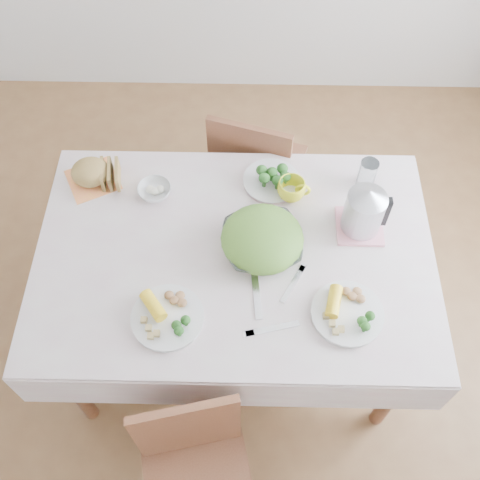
{
  "coord_description": "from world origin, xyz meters",
  "views": [
    {
      "loc": [
        0.04,
        -1.11,
        2.55
      ],
      "look_at": [
        0.02,
        0.02,
        0.82
      ],
      "focal_mm": 42.0,
      "sensor_mm": 36.0,
      "label": 1
    }
  ],
  "objects_px": {
    "dining_table": "(235,300)",
    "dinner_plate_right": "(347,314)",
    "salad_bowl": "(262,243)",
    "dinner_plate_left": "(168,318)",
    "electric_kettle": "(365,209)",
    "yellow_mug": "(291,190)",
    "chair_far": "(259,162)"
  },
  "relations": [
    {
      "from": "dining_table",
      "to": "salad_bowl",
      "type": "distance_m",
      "value": 0.44
    },
    {
      "from": "chair_far",
      "to": "salad_bowl",
      "type": "bearing_deg",
      "value": 107.22
    },
    {
      "from": "dinner_plate_left",
      "to": "dinner_plate_right",
      "type": "distance_m",
      "value": 0.63
    },
    {
      "from": "dinner_plate_left",
      "to": "dining_table",
      "type": "bearing_deg",
      "value": 50.88
    },
    {
      "from": "dinner_plate_right",
      "to": "yellow_mug",
      "type": "bearing_deg",
      "value": 109.28
    },
    {
      "from": "chair_far",
      "to": "dinner_plate_left",
      "type": "relative_size",
      "value": 3.41
    },
    {
      "from": "chair_far",
      "to": "dinner_plate_left",
      "type": "distance_m",
      "value": 1.09
    },
    {
      "from": "chair_far",
      "to": "dinner_plate_right",
      "type": "bearing_deg",
      "value": 124.36
    },
    {
      "from": "yellow_mug",
      "to": "electric_kettle",
      "type": "bearing_deg",
      "value": -29.03
    },
    {
      "from": "salad_bowl",
      "to": "chair_far",
      "type": "bearing_deg",
      "value": 90.15
    },
    {
      "from": "dinner_plate_left",
      "to": "electric_kettle",
      "type": "height_order",
      "value": "electric_kettle"
    },
    {
      "from": "chair_far",
      "to": "salad_bowl",
      "type": "xyz_separation_m",
      "value": [
        0.0,
        -0.69,
        0.33
      ]
    },
    {
      "from": "salad_bowl",
      "to": "dinner_plate_right",
      "type": "height_order",
      "value": "salad_bowl"
    },
    {
      "from": "dining_table",
      "to": "dinner_plate_right",
      "type": "bearing_deg",
      "value": -31.91
    },
    {
      "from": "salad_bowl",
      "to": "dinner_plate_left",
      "type": "height_order",
      "value": "salad_bowl"
    },
    {
      "from": "chair_far",
      "to": "electric_kettle",
      "type": "relative_size",
      "value": 4.18
    },
    {
      "from": "salad_bowl",
      "to": "dinner_plate_right",
      "type": "xyz_separation_m",
      "value": [
        0.3,
        -0.27,
        -0.02
      ]
    },
    {
      "from": "dining_table",
      "to": "dinner_plate_left",
      "type": "distance_m",
      "value": 0.54
    },
    {
      "from": "yellow_mug",
      "to": "dining_table",
      "type": "bearing_deg",
      "value": -128.8
    },
    {
      "from": "dining_table",
      "to": "electric_kettle",
      "type": "height_order",
      "value": "electric_kettle"
    },
    {
      "from": "dinner_plate_left",
      "to": "salad_bowl",
      "type": "bearing_deg",
      "value": 42.57
    },
    {
      "from": "chair_far",
      "to": "dining_table",
      "type": "bearing_deg",
      "value": 99.07
    },
    {
      "from": "dining_table",
      "to": "electric_kettle",
      "type": "xyz_separation_m",
      "value": [
        0.48,
        0.13,
        0.51
      ]
    },
    {
      "from": "dining_table",
      "to": "dinner_plate_right",
      "type": "relative_size",
      "value": 5.46
    },
    {
      "from": "salad_bowl",
      "to": "yellow_mug",
      "type": "relative_size",
      "value": 2.58
    },
    {
      "from": "dining_table",
      "to": "chair_far",
      "type": "distance_m",
      "value": 0.73
    },
    {
      "from": "dinner_plate_left",
      "to": "electric_kettle",
      "type": "relative_size",
      "value": 1.23
    },
    {
      "from": "dinner_plate_left",
      "to": "dinner_plate_right",
      "type": "height_order",
      "value": "same"
    },
    {
      "from": "chair_far",
      "to": "yellow_mug",
      "type": "distance_m",
      "value": 0.57
    },
    {
      "from": "chair_far",
      "to": "dinner_plate_left",
      "type": "xyz_separation_m",
      "value": [
        -0.33,
        -0.99,
        0.31
      ]
    },
    {
      "from": "chair_far",
      "to": "electric_kettle",
      "type": "bearing_deg",
      "value": 139.88
    },
    {
      "from": "dining_table",
      "to": "salad_bowl",
      "type": "height_order",
      "value": "salad_bowl"
    }
  ]
}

